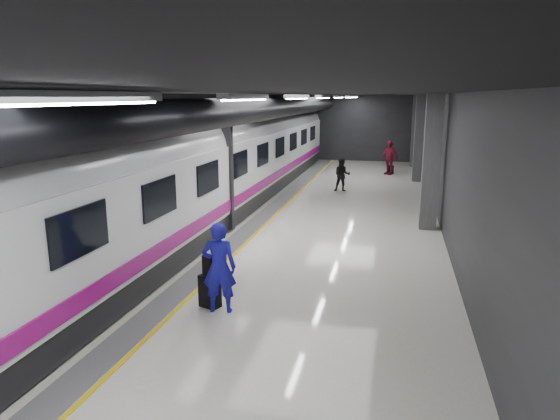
# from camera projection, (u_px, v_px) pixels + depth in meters

# --- Properties ---
(ground) EXTENTS (40.00, 40.00, 0.00)m
(ground) POSITION_uv_depth(u_px,v_px,m) (284.00, 235.00, 16.16)
(ground) COLOR white
(ground) RESTS_ON ground
(platform_hall) EXTENTS (10.02, 40.02, 4.51)m
(platform_hall) POSITION_uv_depth(u_px,v_px,m) (282.00, 123.00, 16.35)
(platform_hall) COLOR black
(platform_hall) RESTS_ON ground
(train) EXTENTS (3.05, 38.00, 4.05)m
(train) POSITION_uv_depth(u_px,v_px,m) (188.00, 169.00, 16.42)
(train) COLOR black
(train) RESTS_ON ground
(traveler_main) EXTENTS (0.77, 0.57, 1.93)m
(traveler_main) POSITION_uv_depth(u_px,v_px,m) (219.00, 267.00, 10.26)
(traveler_main) COLOR #1B1ECF
(traveler_main) RESTS_ON ground
(suitcase_main) EXTENTS (0.50, 0.41, 0.70)m
(suitcase_main) POSITION_uv_depth(u_px,v_px,m) (210.00, 291.00, 10.62)
(suitcase_main) COLOR black
(suitcase_main) RESTS_ON ground
(shoulder_bag) EXTENTS (0.36, 0.32, 0.43)m
(shoulder_bag) POSITION_uv_depth(u_px,v_px,m) (210.00, 266.00, 10.49)
(shoulder_bag) COLOR black
(shoulder_bag) RESTS_ON suitcase_main
(traveler_far_a) EXTENTS (0.84, 0.69, 1.58)m
(traveler_far_a) POSITION_uv_depth(u_px,v_px,m) (342.00, 175.00, 23.47)
(traveler_far_a) COLOR black
(traveler_far_a) RESTS_ON ground
(traveler_far_b) EXTENTS (1.21, 1.04, 1.94)m
(traveler_far_b) POSITION_uv_depth(u_px,v_px,m) (389.00, 158.00, 28.57)
(traveler_far_b) COLOR maroon
(traveler_far_b) RESTS_ON ground
(suitcase_far) EXTENTS (0.39, 0.33, 0.49)m
(suitcase_far) POSITION_uv_depth(u_px,v_px,m) (390.00, 170.00, 28.93)
(suitcase_far) COLOR black
(suitcase_far) RESTS_ON ground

